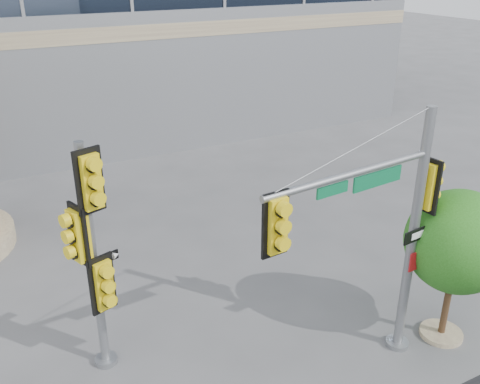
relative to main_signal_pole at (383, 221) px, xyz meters
name	(u,v)px	position (x,y,z in m)	size (l,w,h in m)	color
ground	(267,378)	(-2.11, 0.59, -3.39)	(120.00, 120.00, 0.00)	#545456
main_signal_pole	(383,221)	(0.00, 0.00, 0.00)	(4.24, 0.81, 5.47)	slate
secondary_signal_pole	(92,246)	(-4.94, 2.47, -0.47)	(0.93, 0.66, 4.97)	slate
street_tree	(458,245)	(2.15, -0.09, -1.03)	(2.29, 2.24, 3.58)	gray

